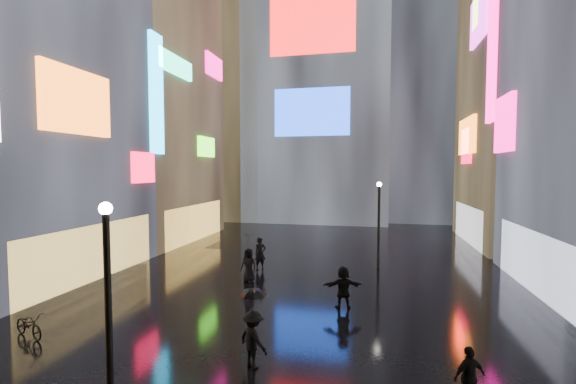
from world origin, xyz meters
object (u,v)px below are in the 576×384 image
(lamp_near, at_px, (108,300))
(lamp_far, at_px, (379,220))
(bicycle, at_px, (29,325))
(pedestrian_3, at_px, (469,377))

(lamp_near, xyz_separation_m, lamp_far, (6.25, 15.98, 0.00))
(lamp_far, height_order, bicycle, lamp_far)
(lamp_far, xyz_separation_m, bicycle, (-12.17, -12.56, -2.50))
(lamp_near, height_order, pedestrian_3, lamp_near)
(lamp_far, relative_size, bicycle, 3.09)
(pedestrian_3, bearing_deg, lamp_near, -12.12)
(lamp_far, bearing_deg, bicycle, -134.09)
(lamp_near, distance_m, lamp_far, 17.16)
(lamp_near, relative_size, bicycle, 3.09)
(pedestrian_3, distance_m, bicycle, 14.26)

